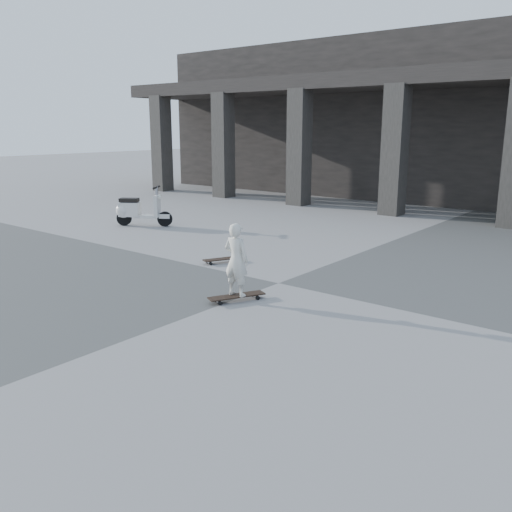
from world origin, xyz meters
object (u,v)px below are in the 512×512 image
Objects in this scene: skateboard_spare at (222,259)px; child at (236,260)px; longboard at (237,296)px; scooter at (134,210)px.

child is at bearing -106.65° from skateboard_spare.
longboard is 2.53m from skateboard_spare.
child is at bearing -58.64° from scooter.
child reaches higher than skateboard_spare.
skateboard_spare is at bearing -48.00° from child.
longboard reaches higher than skateboard_spare.
longboard is 7.47m from scooter.
scooter is at bearing 96.60° from skateboard_spare.
child reaches higher than longboard.
scooter reaches higher than skateboard_spare.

